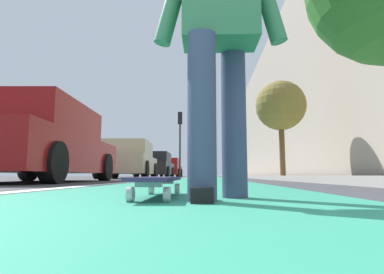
{
  "coord_description": "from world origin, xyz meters",
  "views": [
    {
      "loc": [
        -0.32,
        -0.24,
        0.12
      ],
      "look_at": [
        9.83,
        0.27,
        1.37
      ],
      "focal_mm": 29.31,
      "sensor_mm": 36.0,
      "label": 1
    }
  ],
  "objects_px": {
    "parked_car_near": "(38,145)",
    "skateboard": "(158,181)",
    "traffic_light": "(180,132)",
    "skater_person": "(219,24)",
    "parked_car_end": "(169,168)",
    "parked_car_mid": "(129,161)",
    "street_tree_mid": "(281,106)",
    "parked_car_far": "(155,166)"
  },
  "relations": [
    {
      "from": "skater_person",
      "to": "street_tree_mid",
      "type": "height_order",
      "value": "street_tree_mid"
    },
    {
      "from": "parked_car_near",
      "to": "traffic_light",
      "type": "bearing_deg",
      "value": -5.46
    },
    {
      "from": "skateboard",
      "to": "skater_person",
      "type": "distance_m",
      "value": 0.92
    },
    {
      "from": "parked_car_end",
      "to": "parked_car_mid",
      "type": "bearing_deg",
      "value": 179.69
    },
    {
      "from": "parked_car_near",
      "to": "street_tree_mid",
      "type": "height_order",
      "value": "street_tree_mid"
    },
    {
      "from": "skater_person",
      "to": "parked_car_far",
      "type": "relative_size",
      "value": 0.4
    },
    {
      "from": "parked_car_end",
      "to": "street_tree_mid",
      "type": "height_order",
      "value": "street_tree_mid"
    },
    {
      "from": "parked_car_mid",
      "to": "traffic_light",
      "type": "height_order",
      "value": "traffic_light"
    },
    {
      "from": "parked_car_mid",
      "to": "parked_car_end",
      "type": "xyz_separation_m",
      "value": [
        12.81,
        -0.07,
        -0.0
      ]
    },
    {
      "from": "parked_car_near",
      "to": "parked_car_end",
      "type": "distance_m",
      "value": 19.68
    },
    {
      "from": "parked_car_near",
      "to": "parked_car_end",
      "type": "bearing_deg",
      "value": -0.21
    },
    {
      "from": "parked_car_near",
      "to": "parked_car_far",
      "type": "xyz_separation_m",
      "value": [
        12.69,
        -0.12,
        -0.0
      ]
    },
    {
      "from": "parked_car_mid",
      "to": "street_tree_mid",
      "type": "height_order",
      "value": "street_tree_mid"
    },
    {
      "from": "skateboard",
      "to": "skater_person",
      "type": "relative_size",
      "value": 0.51
    },
    {
      "from": "parked_car_near",
      "to": "parked_car_far",
      "type": "distance_m",
      "value": 12.69
    },
    {
      "from": "skater_person",
      "to": "parked_car_end",
      "type": "distance_m",
      "value": 24.1
    },
    {
      "from": "skater_person",
      "to": "parked_car_end",
      "type": "height_order",
      "value": "skater_person"
    },
    {
      "from": "skater_person",
      "to": "street_tree_mid",
      "type": "distance_m",
      "value": 11.35
    },
    {
      "from": "skateboard",
      "to": "parked_car_mid",
      "type": "xyz_separation_m",
      "value": [
        10.92,
        2.96,
        0.63
      ]
    },
    {
      "from": "parked_car_end",
      "to": "skateboard",
      "type": "bearing_deg",
      "value": -173.06
    },
    {
      "from": "parked_car_end",
      "to": "traffic_light",
      "type": "distance_m",
      "value": 5.63
    },
    {
      "from": "parked_car_mid",
      "to": "parked_car_end",
      "type": "height_order",
      "value": "parked_car_mid"
    },
    {
      "from": "traffic_light",
      "to": "skater_person",
      "type": "bearing_deg",
      "value": -174.26
    },
    {
      "from": "traffic_light",
      "to": "parked_car_end",
      "type": "bearing_deg",
      "value": 14.99
    },
    {
      "from": "skateboard",
      "to": "traffic_light",
      "type": "xyz_separation_m",
      "value": [
        18.75,
        1.55,
        2.89
      ]
    },
    {
      "from": "parked_car_near",
      "to": "parked_car_mid",
      "type": "height_order",
      "value": "parked_car_mid"
    },
    {
      "from": "parked_car_near",
      "to": "skateboard",
      "type": "bearing_deg",
      "value": -143.84
    },
    {
      "from": "parked_car_near",
      "to": "parked_car_far",
      "type": "bearing_deg",
      "value": -0.55
    },
    {
      "from": "skateboard",
      "to": "parked_car_near",
      "type": "xyz_separation_m",
      "value": [
        4.05,
        2.96,
        0.61
      ]
    },
    {
      "from": "parked_car_near",
      "to": "parked_car_end",
      "type": "height_order",
      "value": "parked_car_end"
    },
    {
      "from": "skater_person",
      "to": "traffic_light",
      "type": "xyz_separation_m",
      "value": [
        18.9,
        1.9,
        2.05
      ]
    },
    {
      "from": "skateboard",
      "to": "traffic_light",
      "type": "height_order",
      "value": "traffic_light"
    },
    {
      "from": "traffic_light",
      "to": "street_tree_mid",
      "type": "height_order",
      "value": "traffic_light"
    },
    {
      "from": "street_tree_mid",
      "to": "skater_person",
      "type": "bearing_deg",
      "value": 165.22
    },
    {
      "from": "parked_car_mid",
      "to": "parked_car_far",
      "type": "height_order",
      "value": "parked_car_mid"
    },
    {
      "from": "parked_car_mid",
      "to": "traffic_light",
      "type": "bearing_deg",
      "value": -10.16
    },
    {
      "from": "parked_car_end",
      "to": "traffic_light",
      "type": "bearing_deg",
      "value": -165.01
    },
    {
      "from": "skateboard",
      "to": "parked_car_near",
      "type": "distance_m",
      "value": 5.05
    },
    {
      "from": "skateboard",
      "to": "parked_car_end",
      "type": "bearing_deg",
      "value": 6.94
    },
    {
      "from": "skateboard",
      "to": "parked_car_near",
      "type": "height_order",
      "value": "parked_car_near"
    },
    {
      "from": "parked_car_end",
      "to": "traffic_light",
      "type": "height_order",
      "value": "traffic_light"
    },
    {
      "from": "skateboard",
      "to": "parked_car_mid",
      "type": "height_order",
      "value": "parked_car_mid"
    }
  ]
}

